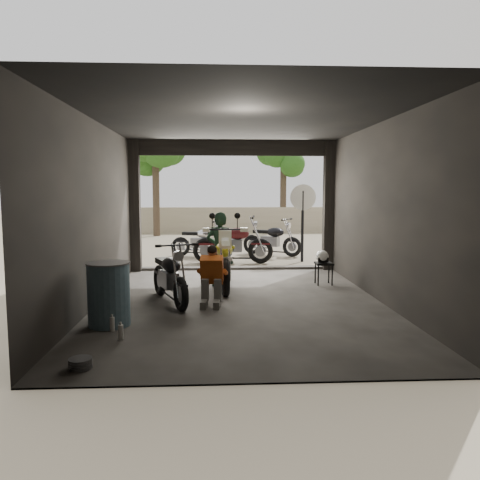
{
  "coord_description": "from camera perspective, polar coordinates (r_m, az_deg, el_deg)",
  "views": [
    {
      "loc": [
        -0.44,
        -8.12,
        2.0
      ],
      "look_at": [
        0.03,
        0.6,
        1.07
      ],
      "focal_mm": 35.0,
      "sensor_mm": 36.0,
      "label": 1
    }
  ],
  "objects": [
    {
      "name": "sign_post",
      "position": [
        13.12,
        7.66,
        3.59
      ],
      "size": [
        0.72,
        0.08,
        2.16
      ],
      "rotation": [
        0.0,
        0.0,
        -0.29
      ],
      "color": "black",
      "rests_on": "ground"
    },
    {
      "name": "rider",
      "position": [
        9.63,
        -2.44,
        -1.19
      ],
      "size": [
        0.63,
        0.47,
        1.56
      ],
      "primitive_type": "imported",
      "rotation": [
        0.0,
        0.0,
        2.96
      ],
      "color": "black",
      "rests_on": "ground"
    },
    {
      "name": "garage",
      "position": [
        8.71,
        -0.16,
        1.33
      ],
      "size": [
        7.0,
        7.13,
        3.2
      ],
      "color": "#2D2B28",
      "rests_on": "ground"
    },
    {
      "name": "outside_bike_c",
      "position": [
        14.37,
        3.88,
        0.38
      ],
      "size": [
        1.81,
        1.48,
        1.15
      ],
      "primitive_type": null,
      "rotation": [
        0.0,
        0.0,
        1.02
      ],
      "color": "black",
      "rests_on": "ground"
    },
    {
      "name": "oil_drum",
      "position": [
        7.15,
        -15.7,
        -6.48
      ],
      "size": [
        0.71,
        0.71,
        0.95
      ],
      "primitive_type": "cylinder",
      "rotation": [
        0.0,
        0.0,
        -0.19
      ],
      "color": "#436171",
      "rests_on": "ground"
    },
    {
      "name": "outside_bike_b",
      "position": [
        12.79,
        -0.9,
        0.02
      ],
      "size": [
        1.99,
        1.01,
        1.3
      ],
      "primitive_type": null,
      "rotation": [
        0.0,
        0.0,
        1.45
      ],
      "color": "#461012",
      "rests_on": "ground"
    },
    {
      "name": "helmet",
      "position": [
        9.97,
        9.99,
        -1.97
      ],
      "size": [
        0.34,
        0.35,
        0.26
      ],
      "primitive_type": "ellipsoid",
      "rotation": [
        0.0,
        0.0,
        0.26
      ],
      "color": "white",
      "rests_on": "stool"
    },
    {
      "name": "mechanic",
      "position": [
        8.07,
        -3.51,
        -4.6
      ],
      "size": [
        0.58,
        0.74,
        1.01
      ],
      "primitive_type": null,
      "rotation": [
        0.0,
        0.0,
        -0.09
      ],
      "color": "#CD5A1B",
      "rests_on": "ground"
    },
    {
      "name": "outside_bike_a",
      "position": [
        14.11,
        -4.75,
        0.18
      ],
      "size": [
        1.75,
        1.05,
        1.1
      ],
      "primitive_type": null,
      "rotation": [
        0.0,
        0.0,
        1.32
      ],
      "color": "black",
      "rests_on": "ground"
    },
    {
      "name": "tree_left",
      "position": [
        20.87,
        -10.31,
        11.45
      ],
      "size": [
        2.2,
        2.2,
        5.6
      ],
      "color": "#382B1E",
      "rests_on": "ground"
    },
    {
      "name": "ground",
      "position": [
        8.38,
        0.03,
        -7.73
      ],
      "size": [
        80.0,
        80.0,
        0.0
      ],
      "primitive_type": "plane",
      "color": "#7A6D56",
      "rests_on": "ground"
    },
    {
      "name": "tree_right",
      "position": [
        22.41,
        5.33,
        10.05
      ],
      "size": [
        2.2,
        2.2,
        5.0
      ],
      "color": "#382B1E",
      "rests_on": "ground"
    },
    {
      "name": "boundary_wall",
      "position": [
        22.17,
        -1.93,
        2.47
      ],
      "size": [
        18.0,
        0.3,
        1.2
      ],
      "primitive_type": "cube",
      "color": "gray",
      "rests_on": "ground"
    },
    {
      "name": "main_bike",
      "position": [
        9.49,
        -2.0,
        -2.08
      ],
      "size": [
        0.86,
        1.98,
        1.3
      ],
      "primitive_type": null,
      "rotation": [
        0.0,
        0.0,
        0.03
      ],
      "color": "#EDEDC8",
      "rests_on": "ground"
    },
    {
      "name": "left_bike",
      "position": [
        8.38,
        -8.61,
        -3.9
      ],
      "size": [
        1.24,
        1.78,
        1.11
      ],
      "primitive_type": null,
      "rotation": [
        0.0,
        0.0,
        0.38
      ],
      "color": "black",
      "rests_on": "ground"
    },
    {
      "name": "stool",
      "position": [
        9.99,
        10.18,
        -3.14
      ],
      "size": [
        0.35,
        0.35,
        0.49
      ],
      "rotation": [
        0.0,
        0.0,
        -0.33
      ],
      "color": "black",
      "rests_on": "ground"
    }
  ]
}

